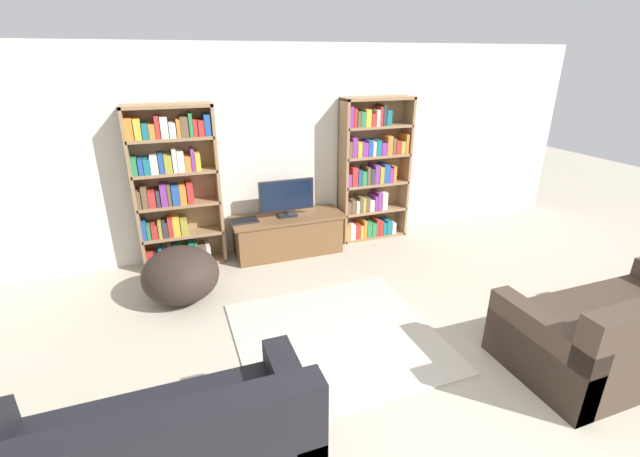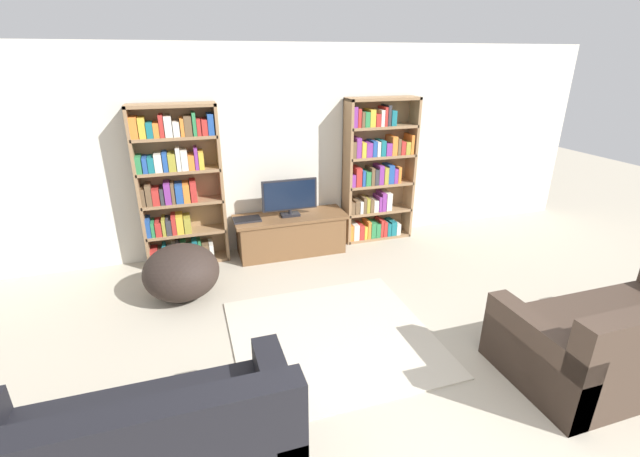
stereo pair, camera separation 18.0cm
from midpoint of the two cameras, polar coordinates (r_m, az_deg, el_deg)
The scene contains 9 objects.
wall_back at distance 5.67m, azimuth -5.15°, elevation 10.33°, with size 8.80×0.06×2.60m.
bookshelf_left at distance 5.39m, azimuth -19.85°, elevation 4.96°, with size 0.98×0.30×1.95m.
bookshelf_right at distance 5.98m, azimuth 5.98°, elevation 7.44°, with size 0.98×0.30×1.95m.
tv_stand at distance 5.64m, azimuth -5.22°, elevation -0.79°, with size 1.46×0.53×0.52m.
television at distance 5.47m, azimuth -5.42°, elevation 4.17°, with size 0.71×0.16×0.48m.
laptop at distance 5.44m, azimuth -11.03°, elevation 1.05°, with size 0.34×0.22×0.03m.
area_rug at distance 4.12m, azimuth 0.96°, elevation -14.19°, with size 1.82×1.77×0.02m.
couch_right_sofa at distance 4.43m, azimuth 34.38°, elevation -11.41°, with size 1.92×0.98×0.85m.
beanbag_ottoman at distance 4.80m, azimuth -19.11°, elevation -5.87°, with size 0.80×0.80×0.59m, color #2D231E.
Camera 1 is at (-1.53, -1.11, 2.44)m, focal length 24.00 mm.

